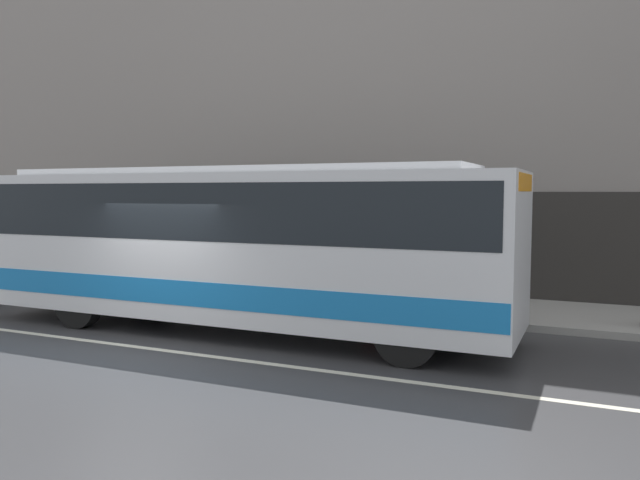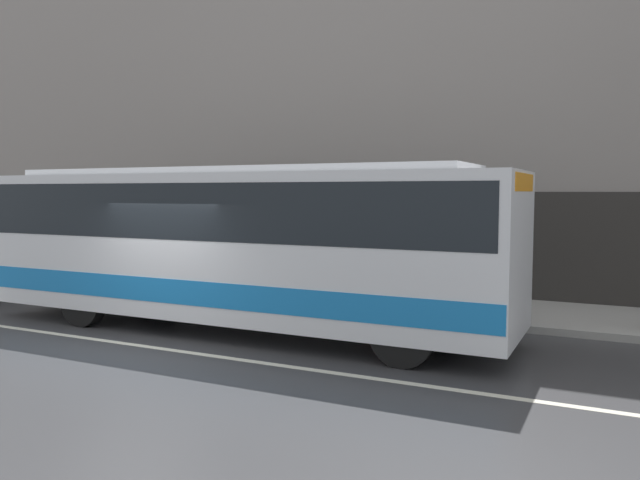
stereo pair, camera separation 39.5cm
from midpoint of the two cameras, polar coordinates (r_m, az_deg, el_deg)
The scene contains 6 objects.
ground_plane at distance 11.52m, azimuth -17.05°, elevation -9.38°, with size 60.00×60.00×0.00m, color #38383A.
sidewalk at distance 16.02m, azimuth -3.84°, elevation -5.05°, with size 60.00×3.12×0.15m.
building_facade at distance 17.51m, azimuth -1.26°, elevation 12.70°, with size 60.00×0.35×10.84m.
lane_stripe at distance 11.52m, azimuth -17.05°, elevation -9.36°, with size 54.00×0.14×0.01m.
transit_bus at distance 12.23m, azimuth -8.74°, elevation 0.04°, with size 10.76×2.51×3.17m.
pedestrian_waiting at distance 15.94m, azimuth 4.12°, elevation -1.84°, with size 0.36×0.36×1.76m.
Camera 1 is at (7.22, -8.49, 2.72)m, focal length 35.00 mm.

